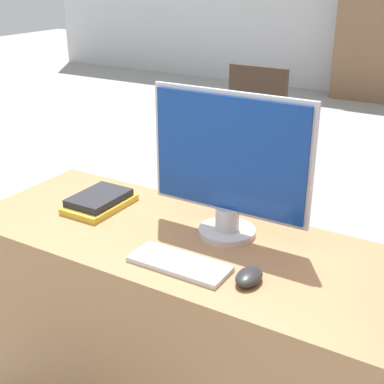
{
  "coord_description": "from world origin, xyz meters",
  "views": [
    {
      "loc": [
        0.82,
        -1.01,
        1.58
      ],
      "look_at": [
        0.06,
        0.26,
        0.94
      ],
      "focal_mm": 50.0,
      "sensor_mm": 36.0,
      "label": 1
    }
  ],
  "objects_px": {
    "keyboard": "(179,264)",
    "mouse": "(249,277)",
    "monitor": "(229,164)",
    "book_stack": "(100,201)",
    "far_chair": "(249,129)"
  },
  "relations": [
    {
      "from": "mouse",
      "to": "keyboard",
      "type": "bearing_deg",
      "value": -173.33
    },
    {
      "from": "monitor",
      "to": "book_stack",
      "type": "bearing_deg",
      "value": -174.25
    },
    {
      "from": "monitor",
      "to": "far_chair",
      "type": "height_order",
      "value": "monitor"
    },
    {
      "from": "keyboard",
      "to": "far_chair",
      "type": "distance_m",
      "value": 2.36
    },
    {
      "from": "keyboard",
      "to": "book_stack",
      "type": "distance_m",
      "value": 0.52
    },
    {
      "from": "keyboard",
      "to": "mouse",
      "type": "distance_m",
      "value": 0.22
    },
    {
      "from": "monitor",
      "to": "keyboard",
      "type": "bearing_deg",
      "value": -95.67
    },
    {
      "from": "mouse",
      "to": "book_stack",
      "type": "height_order",
      "value": "book_stack"
    },
    {
      "from": "monitor",
      "to": "book_stack",
      "type": "xyz_separation_m",
      "value": [
        -0.5,
        -0.05,
        -0.22
      ]
    },
    {
      "from": "keyboard",
      "to": "mouse",
      "type": "height_order",
      "value": "mouse"
    },
    {
      "from": "mouse",
      "to": "book_stack",
      "type": "xyz_separation_m",
      "value": [
        -0.69,
        0.18,
        0.0
      ]
    },
    {
      "from": "monitor",
      "to": "mouse",
      "type": "relative_size",
      "value": 5.13
    },
    {
      "from": "keyboard",
      "to": "far_chair",
      "type": "bearing_deg",
      "value": 110.0
    },
    {
      "from": "monitor",
      "to": "keyboard",
      "type": "relative_size",
      "value": 1.79
    },
    {
      "from": "mouse",
      "to": "book_stack",
      "type": "bearing_deg",
      "value": 165.31
    }
  ]
}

